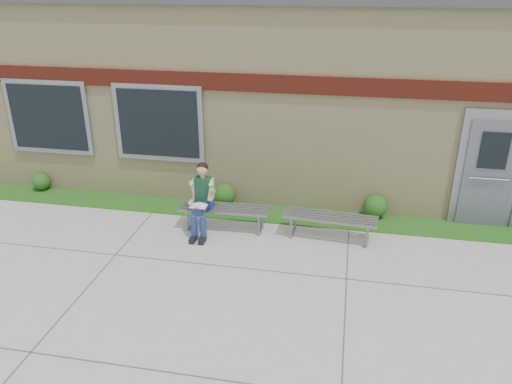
# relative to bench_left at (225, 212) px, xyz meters

# --- Properties ---
(ground) EXTENTS (80.00, 80.00, 0.00)m
(ground) POSITION_rel_bench_left_xyz_m (1.36, -1.84, -0.34)
(ground) COLOR #9E9E99
(ground) RESTS_ON ground
(grass_strip) EXTENTS (16.00, 0.80, 0.02)m
(grass_strip) POSITION_rel_bench_left_xyz_m (1.36, 0.76, -0.33)
(grass_strip) COLOR #195115
(grass_strip) RESTS_ON ground
(school_building) EXTENTS (16.20, 6.22, 4.20)m
(school_building) POSITION_rel_bench_left_xyz_m (1.36, 4.15, 1.76)
(school_building) COLOR beige
(school_building) RESTS_ON ground
(bench_left) EXTENTS (1.73, 0.54, 0.45)m
(bench_left) POSITION_rel_bench_left_xyz_m (0.00, 0.00, 0.00)
(bench_left) COLOR slate
(bench_left) RESTS_ON ground
(bench_right) EXTENTS (1.75, 0.61, 0.45)m
(bench_right) POSITION_rel_bench_left_xyz_m (2.00, -0.00, 0.00)
(bench_right) COLOR slate
(bench_right) RESTS_ON ground
(girl) EXTENTS (0.49, 0.81, 1.35)m
(girl) POSITION_rel_bench_left_xyz_m (-0.37, -0.21, 0.36)
(girl) COLOR navy
(girl) RESTS_ON ground
(shrub_west) EXTENTS (0.38, 0.38, 0.38)m
(shrub_west) POSITION_rel_bench_left_xyz_m (-4.53, 1.01, -0.13)
(shrub_west) COLOR #195115
(shrub_west) RESTS_ON grass_strip
(shrub_mid) EXTENTS (0.46, 0.46, 0.46)m
(shrub_mid) POSITION_rel_bench_left_xyz_m (-0.26, 1.01, -0.09)
(shrub_mid) COLOR #195115
(shrub_mid) RESTS_ON grass_strip
(shrub_east) EXTENTS (0.47, 0.47, 0.47)m
(shrub_east) POSITION_rel_bench_left_xyz_m (2.85, 1.01, -0.09)
(shrub_east) COLOR #195115
(shrub_east) RESTS_ON grass_strip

